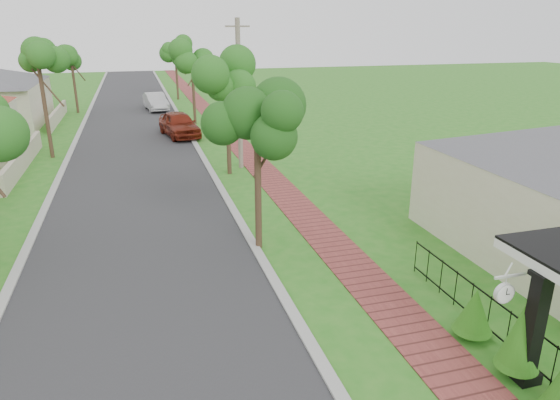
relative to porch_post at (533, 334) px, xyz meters
name	(u,v)px	position (x,y,z in m)	size (l,w,h in m)	color
ground	(303,390)	(-4.55, 1.00, -1.12)	(160.00, 160.00, 0.00)	#27731B
road	(136,160)	(-7.55, 21.00, -1.12)	(7.00, 120.00, 0.02)	#28282B
kerb_right	(202,156)	(-3.90, 21.00, -1.12)	(0.30, 120.00, 0.10)	#9E9E99
kerb_left	(65,165)	(-11.20, 21.00, -1.12)	(0.30, 120.00, 0.10)	#9E9E99
sidewalk	(246,153)	(-1.30, 21.00, -1.12)	(1.50, 120.00, 0.03)	brown
porch_post	(533,334)	(0.00, 0.00, 0.00)	(0.48, 0.48, 2.52)	black
picket_fence	(508,329)	(0.35, 1.00, -0.59)	(0.03, 8.02, 1.00)	black
street_trees	(130,67)	(-7.42, 27.84, 3.42)	(10.70, 37.65, 5.89)	#382619
hedge_row	(555,369)	(-0.10, -0.75, -0.25)	(0.87, 5.10, 2.11)	#1C6213
parked_car_red	(179,124)	(-4.60, 26.78, -0.31)	(1.92, 4.78, 1.63)	maroon
parked_car_white	(156,102)	(-5.55, 38.52, -0.38)	(1.56, 4.48, 1.48)	silver
near_tree	(257,128)	(-3.75, 8.00, 2.93)	(1.98, 1.98, 5.09)	#382619
utility_pole	(239,95)	(-2.25, 17.98, 2.64)	(1.20, 0.24, 7.40)	gray
station_clock	(505,292)	(-0.49, 0.40, 0.83)	(0.73, 0.13, 0.62)	silver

